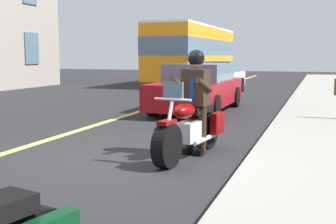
{
  "coord_description": "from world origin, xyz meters",
  "views": [
    {
      "loc": [
        6.17,
        2.99,
        1.65
      ],
      "look_at": [
        -0.34,
        0.71,
        0.75
      ],
      "focal_mm": 46.61,
      "sensor_mm": 36.0,
      "label": 1
    }
  ],
  "objects_px": {
    "motorcycle_main": "(191,129)",
    "bus_near": "(194,51)",
    "car_silver": "(198,88)",
    "car_dark": "(216,78)",
    "rider_main": "(195,93)"
  },
  "relations": [
    {
      "from": "motorcycle_main",
      "to": "car_dark",
      "type": "relative_size",
      "value": 0.48
    },
    {
      "from": "bus_near",
      "to": "car_silver",
      "type": "xyz_separation_m",
      "value": [
        12.62,
        3.7,
        -1.18
      ]
    },
    {
      "from": "bus_near",
      "to": "car_dark",
      "type": "distance_m",
      "value": 7.25
    },
    {
      "from": "motorcycle_main",
      "to": "car_dark",
      "type": "distance_m",
      "value": 12.01
    },
    {
      "from": "motorcycle_main",
      "to": "car_dark",
      "type": "xyz_separation_m",
      "value": [
        -11.78,
        -2.3,
        0.24
      ]
    },
    {
      "from": "rider_main",
      "to": "bus_near",
      "type": "relative_size",
      "value": 0.16
    },
    {
      "from": "car_dark",
      "to": "motorcycle_main",
      "type": "bearing_deg",
      "value": 11.06
    },
    {
      "from": "rider_main",
      "to": "car_silver",
      "type": "xyz_separation_m",
      "value": [
        -5.54,
        -1.47,
        -0.35
      ]
    },
    {
      "from": "motorcycle_main",
      "to": "car_silver",
      "type": "xyz_separation_m",
      "value": [
        -5.73,
        -1.44,
        0.24
      ]
    },
    {
      "from": "motorcycle_main",
      "to": "car_silver",
      "type": "relative_size",
      "value": 0.48
    },
    {
      "from": "car_silver",
      "to": "motorcycle_main",
      "type": "bearing_deg",
      "value": 14.15
    },
    {
      "from": "rider_main",
      "to": "car_dark",
      "type": "relative_size",
      "value": 0.38
    },
    {
      "from": "rider_main",
      "to": "car_dark",
      "type": "distance_m",
      "value": 11.83
    },
    {
      "from": "bus_near",
      "to": "car_dark",
      "type": "xyz_separation_m",
      "value": [
        6.56,
        2.85,
        -1.18
      ]
    },
    {
      "from": "motorcycle_main",
      "to": "bus_near",
      "type": "bearing_deg",
      "value": -164.33
    }
  ]
}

